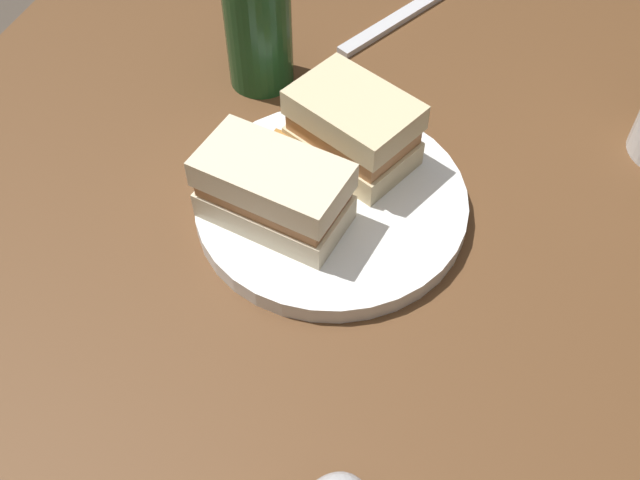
# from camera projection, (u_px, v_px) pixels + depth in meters

# --- Properties ---
(plate) EXTENTS (0.24, 0.24, 0.02)m
(plate) POSITION_uv_depth(u_px,v_px,m) (331.00, 203.00, 0.66)
(plate) COLOR white
(plate) RESTS_ON dining_table
(sandwich_half_left) EXTENTS (0.11, 0.13, 0.07)m
(sandwich_half_left) POSITION_uv_depth(u_px,v_px,m) (353.00, 128.00, 0.66)
(sandwich_half_left) COLOR beige
(sandwich_half_left) RESTS_ON plate
(sandwich_half_right) EXTENTS (0.09, 0.13, 0.06)m
(sandwich_half_right) POSITION_uv_depth(u_px,v_px,m) (273.00, 191.00, 0.61)
(sandwich_half_right) COLOR beige
(sandwich_half_right) RESTS_ON plate
(potato_wedge_front) EXTENTS (0.03, 0.05, 0.02)m
(potato_wedge_front) POSITION_uv_depth(u_px,v_px,m) (333.00, 154.00, 0.67)
(potato_wedge_front) COLOR #B77F33
(potato_wedge_front) RESTS_ON plate
(potato_wedge_middle) EXTENTS (0.03, 0.04, 0.02)m
(potato_wedge_middle) POSITION_uv_depth(u_px,v_px,m) (291.00, 150.00, 0.67)
(potato_wedge_middle) COLOR #AD702D
(potato_wedge_middle) RESTS_ON plate
(potato_wedge_back) EXTENTS (0.04, 0.05, 0.02)m
(potato_wedge_back) POSITION_uv_depth(u_px,v_px,m) (292.00, 186.00, 0.65)
(potato_wedge_back) COLOR #B77F33
(potato_wedge_back) RESTS_ON plate
(potato_wedge_left_edge) EXTENTS (0.03, 0.05, 0.02)m
(potato_wedge_left_edge) POSITION_uv_depth(u_px,v_px,m) (238.00, 184.00, 0.65)
(potato_wedge_left_edge) COLOR gold
(potato_wedge_left_edge) RESTS_ON plate
(potato_wedge_right_edge) EXTENTS (0.04, 0.05, 0.02)m
(potato_wedge_right_edge) POSITION_uv_depth(u_px,v_px,m) (285.00, 192.00, 0.65)
(potato_wedge_right_edge) COLOR #AD702D
(potato_wedge_right_edge) RESTS_ON plate
(potato_wedge_stray) EXTENTS (0.06, 0.04, 0.02)m
(potato_wedge_stray) POSITION_uv_depth(u_px,v_px,m) (319.00, 135.00, 0.69)
(potato_wedge_stray) COLOR gold
(potato_wedge_stray) RESTS_ON plate
(fork) EXTENTS (0.17, 0.10, 0.01)m
(fork) POSITION_uv_depth(u_px,v_px,m) (398.00, 18.00, 0.84)
(fork) COLOR silver
(fork) RESTS_ON dining_table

